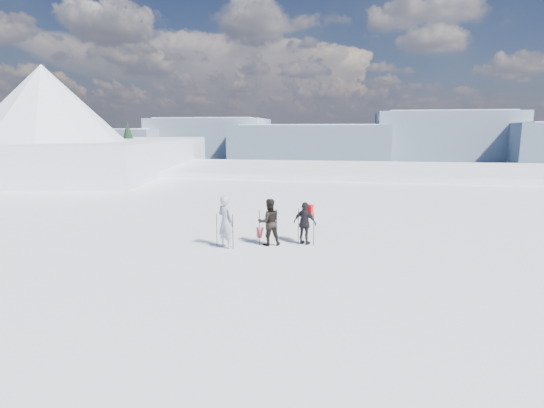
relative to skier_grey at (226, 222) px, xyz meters
The scene contains 9 objects.
lake_basin 28.69m from the skier_grey, 83.41° to the left, with size 820.00×820.00×71.62m.
far_mountain_range 453.58m from the skier_grey, 85.85° to the left, with size 770.00×110.00×53.00m.
near_ridge 35.89m from the skier_grey, 131.02° to the left, with size 31.37×35.68×25.62m.
skier_grey is the anchor object (origin of this frame).
skier_dark 1.53m from the skier_grey, 22.29° to the left, with size 0.81×0.63×1.67m, color black.
skier_pack 2.80m from the skier_grey, 18.64° to the left, with size 0.90×0.37×1.53m, color black.
backpack 3.08m from the skier_grey, 22.31° to the left, with size 0.33×0.18×0.46m, color red.
ski_poles 1.46m from the skier_grey, 15.41° to the left, with size 3.28×0.93×1.34m.
skis_loose 2.56m from the skier_grey, 72.48° to the left, with size 0.56×1.69×0.03m.
Camera 1 is at (0.94, -11.30, 4.06)m, focal length 28.00 mm.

